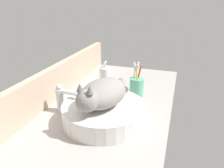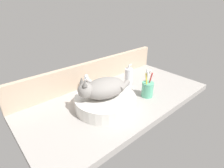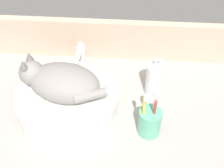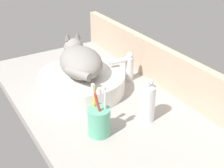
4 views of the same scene
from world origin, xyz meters
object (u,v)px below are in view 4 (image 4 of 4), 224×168
object	(u,v)px
cat	(80,60)
faucet	(127,65)
soap_dispenser	(147,103)
toothbrush_cup	(99,121)
sink_basin	(82,82)

from	to	relation	value
cat	faucet	world-z (taller)	cat
faucet	soap_dispenser	distance (cm)	31.00
cat	toothbrush_cup	xyz separation A→B (cm)	(30.86, -8.37, -8.23)
cat	faucet	xyz separation A→B (cm)	(3.36, 21.37, -6.31)
soap_dispenser	faucet	bearing A→B (deg)	159.47
cat	soap_dispenser	size ratio (longest dim) A/B	1.85
cat	faucet	size ratio (longest dim) A/B	2.31
sink_basin	toothbrush_cup	xyz separation A→B (cm)	(29.51, -8.17, 1.45)
sink_basin	cat	size ratio (longest dim) A/B	1.16
faucet	soap_dispenser	size ratio (longest dim) A/B	0.80
cat	faucet	distance (cm)	22.54
faucet	toothbrush_cup	distance (cm)	40.55
sink_basin	faucet	distance (cm)	21.92
faucet	sink_basin	bearing A→B (deg)	-95.30
sink_basin	toothbrush_cup	world-z (taller)	toothbrush_cup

